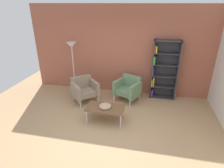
% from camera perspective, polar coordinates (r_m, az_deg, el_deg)
% --- Properties ---
extents(ground_plane, '(8.32, 8.32, 0.00)m').
position_cam_1_polar(ground_plane, '(4.64, -1.21, -15.09)').
color(ground_plane, tan).
extents(brick_back_panel, '(6.40, 0.12, 2.90)m').
position_cam_1_polar(brick_back_panel, '(6.21, 3.86, 10.13)').
color(brick_back_panel, '#9E5642').
rests_on(brick_back_panel, ground_plane).
extents(bookshelf_tall, '(0.80, 0.30, 1.90)m').
position_cam_1_polar(bookshelf_tall, '(6.11, 15.43, 4.17)').
color(bookshelf_tall, '#333338').
rests_on(bookshelf_tall, ground_plane).
extents(coffee_table_low, '(1.00, 0.56, 0.40)m').
position_cam_1_polar(coffee_table_low, '(4.90, -2.09, -7.48)').
color(coffee_table_low, brown).
rests_on(coffee_table_low, ground_plane).
extents(decorative_bowl, '(0.32, 0.32, 0.05)m').
position_cam_1_polar(decorative_bowl, '(4.87, -2.11, -6.82)').
color(decorative_bowl, tan).
rests_on(decorative_bowl, coffee_table_low).
extents(armchair_by_bookshelf, '(0.95, 0.95, 0.78)m').
position_cam_1_polar(armchair_by_bookshelf, '(5.89, -8.54, -1.59)').
color(armchair_by_bookshelf, gray).
rests_on(armchair_by_bookshelf, ground_plane).
extents(armchair_corner_red, '(0.92, 0.89, 0.78)m').
position_cam_1_polar(armchair_corner_red, '(5.92, 5.01, -1.24)').
color(armchair_corner_red, slate).
rests_on(armchair_corner_red, ground_plane).
extents(floor_lamp_torchiere, '(0.32, 0.32, 1.74)m').
position_cam_1_polar(floor_lamp_torchiere, '(6.32, -12.23, 9.89)').
color(floor_lamp_torchiere, silver).
rests_on(floor_lamp_torchiere, ground_plane).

